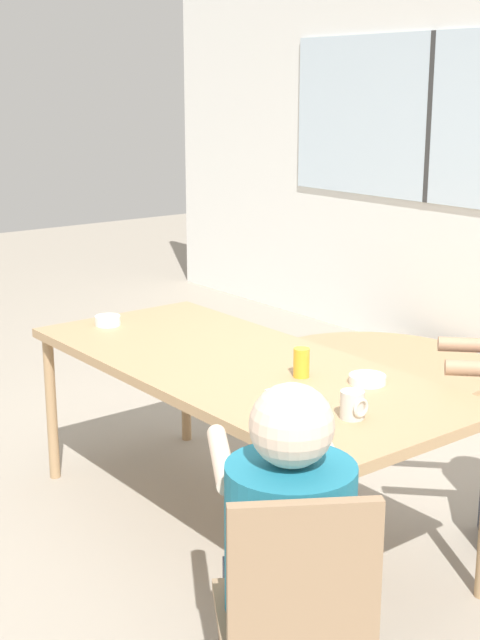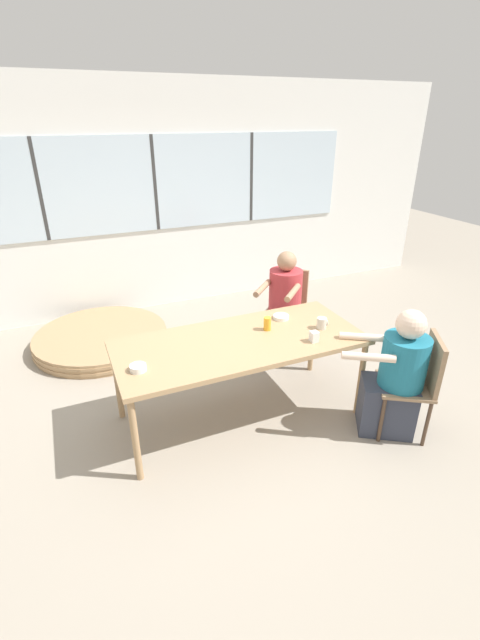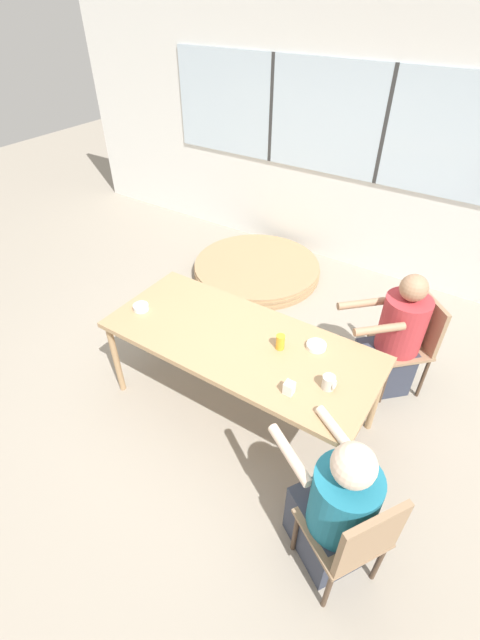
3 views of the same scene
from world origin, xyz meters
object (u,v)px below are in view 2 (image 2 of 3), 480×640
object	(u,v)px
person_man_blue_shirt	(283,309)
juice_glass	(267,324)
folded_table_stack	(101,338)
bowl_cereal	(281,317)
bowl_white_shallow	(138,368)
chair_for_woman_green_shirt	(419,378)
person_woman_green_shirt	(395,380)
coffee_mug	(322,323)
milk_carton_small	(314,337)
chair_for_man_blue_shirt	(288,301)

from	to	relation	value
person_man_blue_shirt	juice_glass	bearing A→B (deg)	98.24
juice_glass	folded_table_stack	size ratio (longest dim) A/B	0.08
bowl_cereal	bowl_white_shallow	bearing A→B (deg)	-165.31
bowl_white_shallow	folded_table_stack	xyz separation A→B (m)	(-0.10, 1.93, -0.69)
juice_glass	folded_table_stack	distance (m)	2.23
chair_for_woman_green_shirt	bowl_white_shallow	size ratio (longest dim) A/B	7.33
person_woman_green_shirt	person_man_blue_shirt	bearing A→B (deg)	38.20
chair_for_woman_green_shirt	juice_glass	size ratio (longest dim) A/B	7.61
coffee_mug	bowl_cereal	bearing A→B (deg)	126.61
chair_for_woman_green_shirt	bowl_cereal	distance (m)	1.23
chair_for_woman_green_shirt	bowl_white_shallow	xyz separation A→B (m)	(-2.04, 0.62, 0.24)
chair_for_woman_green_shirt	person_man_blue_shirt	xyz separation A→B (m)	(-0.31, 1.62, -0.02)
milk_carton_small	bowl_white_shallow	xyz separation A→B (m)	(-1.38, 0.13, -0.02)
chair_for_man_blue_shirt	milk_carton_small	bearing A→B (deg)	114.56
chair_for_woman_green_shirt	bowl_white_shallow	world-z (taller)	chair_for_woman_green_shirt
juice_glass	bowl_cereal	xyz separation A→B (m)	(0.21, 0.14, -0.04)
person_man_blue_shirt	milk_carton_small	xyz separation A→B (m)	(-0.36, -1.13, 0.29)
chair_for_woman_green_shirt	juice_glass	bearing A→B (deg)	79.92
milk_carton_small	coffee_mug	bearing A→B (deg)	42.83
person_man_blue_shirt	coffee_mug	xyz separation A→B (m)	(-0.17, -0.95, 0.29)
bowl_white_shallow	person_woman_green_shirt	bearing A→B (deg)	-15.64
bowl_cereal	chair_for_man_blue_shirt	bearing A→B (deg)	56.21
person_man_blue_shirt	folded_table_stack	bearing A→B (deg)	18.71
chair_for_man_blue_shirt	coffee_mug	bearing A→B (deg)	120.40
person_man_blue_shirt	juice_glass	xyz separation A→B (m)	(-0.60, -0.80, 0.30)
juice_glass	bowl_cereal	bearing A→B (deg)	34.45
person_man_blue_shirt	bowl_white_shallow	xyz separation A→B (m)	(-1.73, -1.00, 0.27)
milk_carton_small	bowl_white_shallow	bearing A→B (deg)	174.71
person_woman_green_shirt	milk_carton_small	bearing A→B (deg)	84.29
juice_glass	bowl_white_shallow	xyz separation A→B (m)	(-1.13, -0.21, -0.03)
chair_for_woman_green_shirt	folded_table_stack	xyz separation A→B (m)	(-2.15, 2.55, -0.44)
person_woman_green_shirt	juice_glass	bearing A→B (deg)	78.31
person_woman_green_shirt	juice_glass	world-z (taller)	person_woman_green_shirt
chair_for_man_blue_shirt	folded_table_stack	size ratio (longest dim) A/B	0.59
person_woman_green_shirt	coffee_mug	world-z (taller)	person_woman_green_shirt
person_man_blue_shirt	milk_carton_small	size ratio (longest dim) A/B	12.85
bowl_cereal	chair_for_woman_green_shirt	bearing A→B (deg)	-54.01
folded_table_stack	chair_for_woman_green_shirt	bearing A→B (deg)	-49.90
bowl_cereal	folded_table_stack	bearing A→B (deg)	132.42
person_man_blue_shirt	juice_glass	distance (m)	1.04
chair_for_woman_green_shirt	person_woman_green_shirt	xyz separation A→B (m)	(-0.15, 0.09, -0.04)
chair_for_woman_green_shirt	person_man_blue_shirt	bearing A→B (deg)	42.89
juice_glass	bowl_cereal	size ratio (longest dim) A/B	0.82
person_woman_green_shirt	milk_carton_small	world-z (taller)	person_woman_green_shirt
coffee_mug	juice_glass	world-z (taller)	juice_glass
bowl_white_shallow	chair_for_man_blue_shirt	bearing A→B (deg)	31.17
folded_table_stack	juice_glass	bearing A→B (deg)	-54.47
juice_glass	bowl_white_shallow	world-z (taller)	juice_glass
chair_for_man_blue_shirt	person_man_blue_shirt	size ratio (longest dim) A/B	0.78
person_man_blue_shirt	bowl_cereal	world-z (taller)	person_man_blue_shirt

